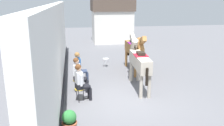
# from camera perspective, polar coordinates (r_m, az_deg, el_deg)

# --- Properties ---
(ground_plane) EXTENTS (40.00, 40.00, 0.00)m
(ground_plane) POSITION_cam_1_polar(r_m,az_deg,el_deg) (11.83, 0.47, -2.60)
(ground_plane) COLOR slate
(pub_facade_wall) EXTENTS (0.34, 14.00, 3.40)m
(pub_facade_wall) POSITION_cam_1_polar(r_m,az_deg,el_deg) (9.84, -12.75, 2.65)
(pub_facade_wall) COLOR white
(pub_facade_wall) RESTS_ON ground_plane
(distant_cottage) EXTENTS (3.40, 2.60, 3.50)m
(distant_cottage) POSITION_cam_1_polar(r_m,az_deg,el_deg) (20.35, 0.02, 10.00)
(distant_cottage) COLOR silver
(distant_cottage) RESTS_ON ground_plane
(seated_visitor_near) EXTENTS (0.61, 0.48, 1.39)m
(seated_visitor_near) POSITION_cam_1_polar(r_m,az_deg,el_deg) (8.60, -7.39, -4.14)
(seated_visitor_near) COLOR gold
(seated_visitor_near) RESTS_ON ground_plane
(seated_visitor_middle) EXTENTS (0.61, 0.48, 1.39)m
(seated_visitor_middle) POSITION_cam_1_polar(r_m,az_deg,el_deg) (9.49, -7.91, -2.32)
(seated_visitor_middle) COLOR gold
(seated_visitor_middle) RESTS_ON ground_plane
(seated_visitor_far) EXTENTS (0.61, 0.49, 1.39)m
(seated_visitor_far) POSITION_cam_1_polar(r_m,az_deg,el_deg) (10.43, -7.71, -0.72)
(seated_visitor_far) COLOR black
(seated_visitor_far) RESTS_ON ground_plane
(saddled_horse_near) EXTENTS (0.55, 3.00, 2.06)m
(saddled_horse_near) POSITION_cam_1_polar(r_m,az_deg,el_deg) (9.77, 6.45, 0.57)
(saddled_horse_near) COLOR #B2A899
(saddled_horse_near) RESTS_ON ground_plane
(saddled_horse_far) EXTENTS (0.50, 3.00, 2.06)m
(saddled_horse_far) POSITION_cam_1_polar(r_m,az_deg,el_deg) (11.94, 5.33, 3.25)
(saddled_horse_far) COLOR #9E6B38
(saddled_horse_far) RESTS_ON ground_plane
(flower_planter_near) EXTENTS (0.43, 0.43, 0.64)m
(flower_planter_near) POSITION_cam_1_polar(r_m,az_deg,el_deg) (6.90, -10.07, -13.30)
(flower_planter_near) COLOR #A85638
(flower_planter_near) RESTS_ON ground_plane
(spare_stool_white) EXTENTS (0.32, 0.32, 0.46)m
(spare_stool_white) POSITION_cam_1_polar(r_m,az_deg,el_deg) (12.98, -1.50, 0.83)
(spare_stool_white) COLOR white
(spare_stool_white) RESTS_ON ground_plane
(satchel_bag) EXTENTS (0.30, 0.25, 0.20)m
(satchel_bag) POSITION_cam_1_polar(r_m,az_deg,el_deg) (11.50, -7.94, -2.75)
(satchel_bag) COLOR brown
(satchel_bag) RESTS_ON ground_plane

